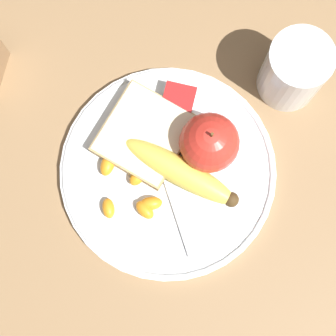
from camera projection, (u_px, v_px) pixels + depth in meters
The scene contains 15 objects.
ground_plane at pixel (168, 172), 0.72m from camera, with size 3.00×3.00×0.00m, color olive.
plate at pixel (168, 171), 0.71m from camera, with size 0.28×0.28×0.01m.
juice_glass at pixel (294, 71), 0.70m from camera, with size 0.08×0.08×0.10m.
apple at pixel (209, 143), 0.68m from camera, with size 0.07×0.07×0.08m.
banana at pixel (181, 172), 0.69m from camera, with size 0.08×0.16×0.03m.
bread_slice at pixel (145, 135), 0.71m from camera, with size 0.13×0.13×0.02m.
fork at pixel (166, 173), 0.71m from camera, with size 0.17×0.11×0.00m.
jam_packet at pixel (178, 104), 0.71m from camera, with size 0.05×0.04×0.02m.
orange_segment_0 at pixel (142, 166), 0.70m from camera, with size 0.03×0.03×0.02m.
orange_segment_1 at pixel (151, 203), 0.69m from camera, with size 0.03×0.03×0.02m.
orange_segment_2 at pixel (108, 165), 0.70m from camera, with size 0.03×0.02×0.02m.
orange_segment_3 at pixel (145, 210), 0.69m from camera, with size 0.03×0.03×0.02m.
orange_segment_4 at pixel (154, 179), 0.70m from camera, with size 0.02×0.03×0.01m.
orange_segment_5 at pixel (139, 176), 0.70m from camera, with size 0.03×0.03×0.02m.
orange_segment_6 at pixel (108, 208), 0.69m from camera, with size 0.03×0.02×0.01m.
Camera 1 is at (0.12, 0.03, 0.71)m, focal length 60.00 mm.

